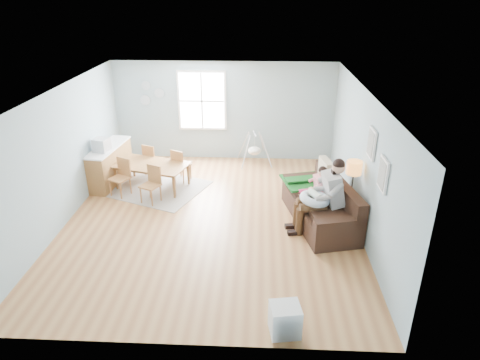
# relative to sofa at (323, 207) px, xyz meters

# --- Properties ---
(room) EXTENTS (8.40, 9.40, 3.90)m
(room) POSITION_rel_sofa_xyz_m (-2.31, -0.00, 2.10)
(room) COLOR #9E6238
(window) EXTENTS (1.32, 0.08, 1.62)m
(window) POSITION_rel_sofa_xyz_m (-2.91, 3.46, 1.32)
(window) COLOR white
(window) RESTS_ON room
(pictures) EXTENTS (0.05, 1.34, 0.74)m
(pictures) POSITION_rel_sofa_xyz_m (0.66, -1.05, 1.52)
(pictures) COLOR white
(pictures) RESTS_ON room
(wall_plates) EXTENTS (0.67, 0.02, 0.66)m
(wall_plates) POSITION_rel_sofa_xyz_m (-4.31, 3.47, 1.50)
(wall_plates) COLOR #96A8B4
(wall_plates) RESTS_ON room
(sofa) EXTENTS (1.46, 2.43, 0.92)m
(sofa) POSITION_rel_sofa_xyz_m (0.00, 0.00, 0.00)
(sofa) COLOR black
(sofa) RESTS_ON room
(green_throw) EXTENTS (1.23, 1.14, 0.04)m
(green_throw) POSITION_rel_sofa_xyz_m (-0.26, 0.72, 0.26)
(green_throw) COLOR #155C1A
(green_throw) RESTS_ON sofa
(beige_pillow) EXTENTS (0.25, 0.58, 0.56)m
(beige_pillow) POSITION_rel_sofa_xyz_m (0.10, 0.63, 0.52)
(beige_pillow) COLOR tan
(beige_pillow) RESTS_ON sofa
(father) EXTENTS (1.14, 0.60, 1.53)m
(father) POSITION_rel_sofa_xyz_m (-0.06, -0.35, 0.49)
(father) COLOR gray
(father) RESTS_ON sofa
(nursing_pillow) EXTENTS (0.67, 0.66, 0.24)m
(nursing_pillow) POSITION_rel_sofa_xyz_m (-0.23, -0.39, 0.39)
(nursing_pillow) COLOR #C4E2F6
(nursing_pillow) RESTS_ON father
(infant) EXTENTS (0.27, 0.41, 0.15)m
(infant) POSITION_rel_sofa_xyz_m (-0.25, -0.35, 0.48)
(infant) COLOR silver
(infant) RESTS_ON nursing_pillow
(toddler) EXTENTS (0.61, 0.38, 0.91)m
(toddler) POSITION_rel_sofa_xyz_m (-0.13, 0.19, 0.45)
(toddler) COLOR silver
(toddler) RESTS_ON sofa
(floor_lamp) EXTENTS (0.29, 0.29, 1.46)m
(floor_lamp) POSITION_rel_sofa_xyz_m (0.49, -0.24, 0.88)
(floor_lamp) COLOR black
(floor_lamp) RESTS_ON room
(storage_cube) EXTENTS (0.47, 0.43, 0.47)m
(storage_cube) POSITION_rel_sofa_xyz_m (-0.93, -3.20, -0.09)
(storage_cube) COLOR white
(storage_cube) RESTS_ON room
(rug) EXTENTS (2.88, 2.56, 0.01)m
(rug) POSITION_rel_sofa_xyz_m (-3.91, 1.44, -0.32)
(rug) COLOR #9A958C
(rug) RESTS_ON room
(dining_table) EXTENTS (1.90, 1.37, 0.60)m
(dining_table) POSITION_rel_sofa_xyz_m (-3.91, 1.44, -0.03)
(dining_table) COLOR brown
(dining_table) RESTS_ON rug
(chair_sw) EXTENTS (0.54, 0.54, 0.88)m
(chair_sw) POSITION_rel_sofa_xyz_m (-4.52, 1.06, 0.17)
(chair_sw) COLOR #A27538
(chair_sw) RESTS_ON rug
(chair_se) EXTENTS (0.52, 0.52, 0.85)m
(chair_se) POSITION_rel_sofa_xyz_m (-3.73, 0.73, 0.15)
(chair_se) COLOR #A27538
(chair_se) RESTS_ON rug
(chair_nw) EXTENTS (0.51, 0.51, 0.85)m
(chair_nw) POSITION_rel_sofa_xyz_m (-4.09, 2.15, 0.15)
(chair_nw) COLOR #A27538
(chair_nw) RESTS_ON rug
(chair_ne) EXTENTS (0.51, 0.51, 0.85)m
(chair_ne) POSITION_rel_sofa_xyz_m (-3.30, 1.83, 0.15)
(chair_ne) COLOR #A27538
(chair_ne) RESTS_ON rug
(counter) EXTENTS (0.68, 1.73, 0.94)m
(counter) POSITION_rel_sofa_xyz_m (-5.01, 1.71, 0.15)
(counter) COLOR brown
(counter) RESTS_ON room
(monitor) EXTENTS (0.40, 0.38, 0.31)m
(monitor) POSITION_rel_sofa_xyz_m (-5.03, 1.39, 0.77)
(monitor) COLOR silver
(monitor) RESTS_ON counter
(baby_swing) EXTENTS (0.99, 1.01, 0.87)m
(baby_swing) POSITION_rel_sofa_xyz_m (-1.47, 3.10, 0.07)
(baby_swing) COLOR silver
(baby_swing) RESTS_ON room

